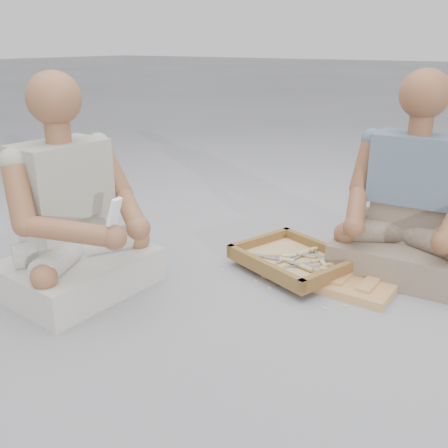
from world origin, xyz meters
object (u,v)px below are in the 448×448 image
Objects in this scene: craftsman at (73,221)px; companion at (409,209)px; carved_panel at (335,274)px; tool_tray at (293,260)px.

companion is (1.16, 1.00, -0.01)m from craftsman.
carved_panel is 1.22m from craftsman.
carved_panel is 0.93× the size of tool_tray.
craftsman is 1.53m from companion.
carved_panel is at bearing 44.85° from companion.
craftsman reaches higher than tool_tray.
companion is (0.44, 0.31, 0.25)m from tool_tray.
tool_tray reaches higher than carved_panel.
carved_panel is 0.61× the size of companion.
craftsman is 1.00× the size of companion.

